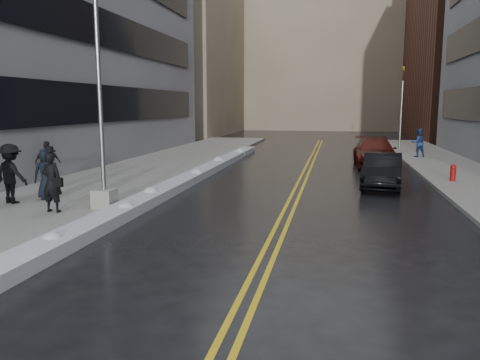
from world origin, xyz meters
The scene contains 18 objects.
ground centered at (0.00, 0.00, 0.00)m, with size 160.00×160.00×0.00m, color black.
sidewalk_west centered at (-5.75, 10.00, 0.07)m, with size 5.50×50.00×0.15m, color gray.
sidewalk_east centered at (10.00, 10.00, 0.07)m, with size 4.00×50.00×0.15m, color gray.
lane_line_left centered at (2.35, 10.00, 0.00)m, with size 0.12×50.00×0.01m, color gold.
lane_line_right centered at (2.65, 10.00, 0.00)m, with size 0.12×50.00×0.01m, color gold.
snow_ridge centered at (-2.45, 8.00, 0.17)m, with size 0.90×30.00×0.34m, color silver.
building_west_far centered at (-15.50, 44.00, 9.00)m, with size 14.00×22.00×18.00m, color gray.
building_far centered at (2.00, 60.00, 11.00)m, with size 36.00×16.00×22.00m, color gray.
lamppost centered at (-3.30, 2.00, 2.53)m, with size 0.65×0.65×7.62m.
fire_hydrant centered at (9.00, 10.00, 0.55)m, with size 0.26×0.26×0.73m.
traffic_signal centered at (8.50, 24.00, 3.40)m, with size 0.16×0.20×6.00m.
pedestrian_fedora centered at (-4.56, 1.11, 1.09)m, with size 0.68×0.45×1.87m, color black.
pedestrian_c centered at (-5.92, 2.89, 1.05)m, with size 0.88×0.57×1.80m, color black.
pedestrian_d centered at (-7.98, 6.03, 1.04)m, with size 1.04×0.43×1.78m, color black.
pedestrian_e centered at (-6.69, 2.04, 1.15)m, with size 1.30×0.74×2.00m, color black.
pedestrian_east centered at (9.12, 19.84, 1.05)m, with size 0.88×0.68×1.80m, color navy.
car_black centered at (5.89, 8.54, 0.71)m, with size 1.51×4.34×1.43m, color black.
car_maroon centered at (6.14, 15.74, 0.79)m, with size 2.21×5.43×1.57m, color #460F0B.
Camera 1 is at (3.94, -11.59, 3.42)m, focal length 35.00 mm.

